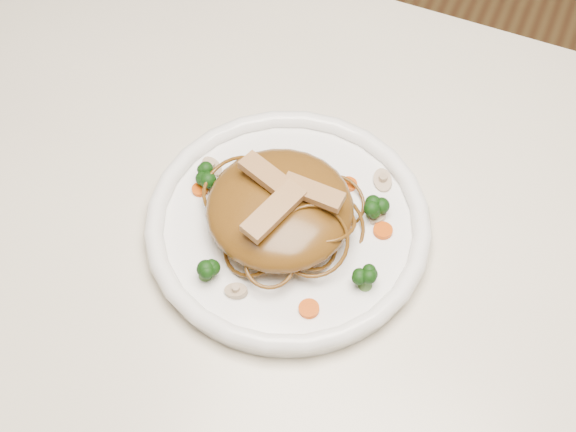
% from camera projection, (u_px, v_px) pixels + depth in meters
% --- Properties ---
extents(table, '(1.20, 0.80, 0.75)m').
position_uv_depth(table, '(352.00, 318.00, 0.89)').
color(table, '#ECE3C8').
rests_on(table, ground).
extents(plate, '(0.37, 0.37, 0.02)m').
position_uv_depth(plate, '(288.00, 228.00, 0.83)').
color(plate, white).
rests_on(plate, table).
extents(noodle_mound, '(0.16, 0.16, 0.05)m').
position_uv_depth(noodle_mound, '(280.00, 208.00, 0.80)').
color(noodle_mound, brown).
rests_on(noodle_mound, plate).
extents(chicken_a, '(0.06, 0.02, 0.01)m').
position_uv_depth(chicken_a, '(313.00, 192.00, 0.78)').
color(chicken_a, tan).
rests_on(chicken_a, noodle_mound).
extents(chicken_b, '(0.07, 0.04, 0.01)m').
position_uv_depth(chicken_b, '(269.00, 177.00, 0.78)').
color(chicken_b, tan).
rests_on(chicken_b, noodle_mound).
extents(chicken_c, '(0.04, 0.07, 0.01)m').
position_uv_depth(chicken_c, '(274.00, 211.00, 0.76)').
color(chicken_c, tan).
rests_on(chicken_c, noodle_mound).
extents(broccoli_0, '(0.03, 0.03, 0.03)m').
position_uv_depth(broccoli_0, '(374.00, 206.00, 0.82)').
color(broccoli_0, '#0D350B').
rests_on(broccoli_0, plate).
extents(broccoli_1, '(0.02, 0.02, 0.03)m').
position_uv_depth(broccoli_1, '(206.00, 176.00, 0.84)').
color(broccoli_1, '#0D350B').
rests_on(broccoli_1, plate).
extents(broccoli_2, '(0.03, 0.03, 0.03)m').
position_uv_depth(broccoli_2, '(204.00, 269.00, 0.78)').
color(broccoli_2, '#0D350B').
rests_on(broccoli_2, plate).
extents(broccoli_3, '(0.03, 0.03, 0.03)m').
position_uv_depth(broccoli_3, '(366.00, 277.00, 0.77)').
color(broccoli_3, '#0D350B').
rests_on(broccoli_3, plate).
extents(carrot_0, '(0.02, 0.02, 0.00)m').
position_uv_depth(carrot_0, '(349.00, 184.00, 0.85)').
color(carrot_0, '#E75B08').
rests_on(carrot_0, plate).
extents(carrot_1, '(0.02, 0.02, 0.00)m').
position_uv_depth(carrot_1, '(200.00, 189.00, 0.85)').
color(carrot_1, '#E75B08').
rests_on(carrot_1, plate).
extents(carrot_2, '(0.02, 0.02, 0.00)m').
position_uv_depth(carrot_2, '(383.00, 231.00, 0.82)').
color(carrot_2, '#E75B08').
rests_on(carrot_2, plate).
extents(carrot_3, '(0.02, 0.02, 0.00)m').
position_uv_depth(carrot_3, '(281.00, 159.00, 0.87)').
color(carrot_3, '#E75B08').
rests_on(carrot_3, plate).
extents(carrot_4, '(0.02, 0.02, 0.00)m').
position_uv_depth(carrot_4, '(309.00, 309.00, 0.77)').
color(carrot_4, '#E75B08').
rests_on(carrot_4, plate).
extents(mushroom_0, '(0.03, 0.03, 0.01)m').
position_uv_depth(mushroom_0, '(236.00, 291.00, 0.78)').
color(mushroom_0, beige).
rests_on(mushroom_0, plate).
extents(mushroom_1, '(0.03, 0.03, 0.01)m').
position_uv_depth(mushroom_1, '(378.00, 216.00, 0.83)').
color(mushroom_1, beige).
rests_on(mushroom_1, plate).
extents(mushroom_2, '(0.04, 0.04, 0.01)m').
position_uv_depth(mushroom_2, '(212.00, 167.00, 0.86)').
color(mushroom_2, beige).
rests_on(mushroom_2, plate).
extents(mushroom_3, '(0.04, 0.04, 0.01)m').
position_uv_depth(mushroom_3, '(383.00, 181.00, 0.85)').
color(mushroom_3, beige).
rests_on(mushroom_3, plate).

